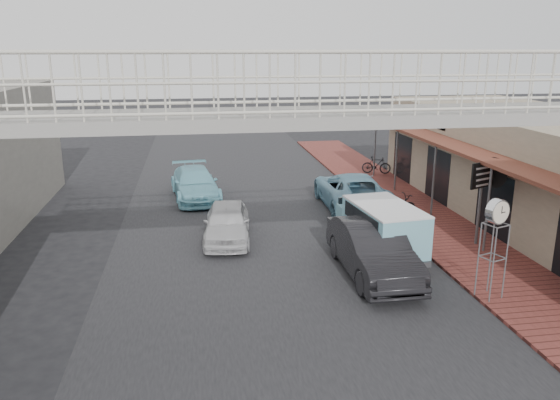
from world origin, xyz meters
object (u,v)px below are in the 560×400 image
object	(u,v)px
white_hatchback	(227,222)
angkot_far	(195,184)
motorcycle_near	(396,207)
angkot_curb	(352,190)
angkot_van	(381,224)
arrow_sign	(497,173)
street_clock	(497,216)
dark_sedan	(373,250)
motorcycle_far	(376,165)

from	to	relation	value
white_hatchback	angkot_far	bearing A→B (deg)	105.71
angkot_far	motorcycle_near	xyz separation A→B (m)	(7.50, -4.62, -0.08)
angkot_curb	white_hatchback	bearing A→B (deg)	32.69
white_hatchback	angkot_van	world-z (taller)	angkot_van
angkot_far	arrow_sign	distance (m)	12.43
white_hatchback	angkot_curb	size ratio (longest dim) A/B	0.72
motorcycle_near	street_clock	size ratio (longest dim) A/B	0.69
dark_sedan	angkot_van	world-z (taller)	angkot_van
white_hatchback	street_clock	size ratio (longest dim) A/B	1.43
white_hatchback	angkot_van	xyz separation A→B (m)	(4.65, -2.44, 0.49)
angkot_van	angkot_curb	bearing A→B (deg)	76.31
dark_sedan	angkot_van	bearing A→B (deg)	60.82
dark_sedan	street_clock	bearing A→B (deg)	-40.55
angkot_curb	angkot_far	size ratio (longest dim) A/B	1.15
motorcycle_far	angkot_van	bearing A→B (deg)	-178.60
angkot_van	arrow_sign	world-z (taller)	arrow_sign
white_hatchback	angkot_far	xyz separation A→B (m)	(-1.03, 5.69, 0.02)
white_hatchback	dark_sedan	bearing A→B (deg)	-37.10
angkot_curb	motorcycle_near	size ratio (longest dim) A/B	2.90
motorcycle_far	dark_sedan	bearing A→B (deg)	-179.71
arrow_sign	angkot_far	bearing A→B (deg)	119.11
motorcycle_near	motorcycle_far	distance (m)	7.93
motorcycle_near	white_hatchback	bearing A→B (deg)	84.86
white_hatchback	angkot_far	size ratio (longest dim) A/B	0.83
angkot_van	street_clock	distance (m)	3.96
angkot_curb	street_clock	xyz separation A→B (m)	(1.10, -8.98, 1.57)
angkot_curb	street_clock	bearing A→B (deg)	98.74
angkot_far	motorcycle_near	size ratio (longest dim) A/B	2.51
angkot_curb	motorcycle_far	distance (m)	6.30
motorcycle_near	angkot_van	bearing A→B (deg)	138.07
motorcycle_near	arrow_sign	xyz separation A→B (m)	(2.35, -2.75, 1.85)
motorcycle_near	dark_sedan	bearing A→B (deg)	137.70
angkot_curb	street_clock	world-z (taller)	street_clock
motorcycle_near	angkot_far	bearing A→B (deg)	43.85
angkot_van	street_clock	world-z (taller)	street_clock
dark_sedan	motorcycle_near	distance (m)	5.35
white_hatchback	angkot_far	distance (m)	5.78
angkot_van	street_clock	bearing A→B (deg)	-67.67
dark_sedan	motorcycle_near	xyz separation A→B (m)	(2.49, 4.73, -0.19)
street_clock	dark_sedan	bearing A→B (deg)	119.81
angkot_curb	motorcycle_near	bearing A→B (deg)	118.85
angkot_van	arrow_sign	bearing A→B (deg)	3.86
dark_sedan	angkot_curb	distance (m)	7.02
angkot_curb	arrow_sign	distance (m)	6.23
arrow_sign	motorcycle_near	bearing A→B (deg)	106.43
angkot_curb	dark_sedan	bearing A→B (deg)	80.32
motorcycle_near	street_clock	world-z (taller)	street_clock
white_hatchback	angkot_curb	world-z (taller)	angkot_curb
white_hatchback	street_clock	distance (m)	8.82
dark_sedan	angkot_far	xyz separation A→B (m)	(-5.01, 9.35, -0.10)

